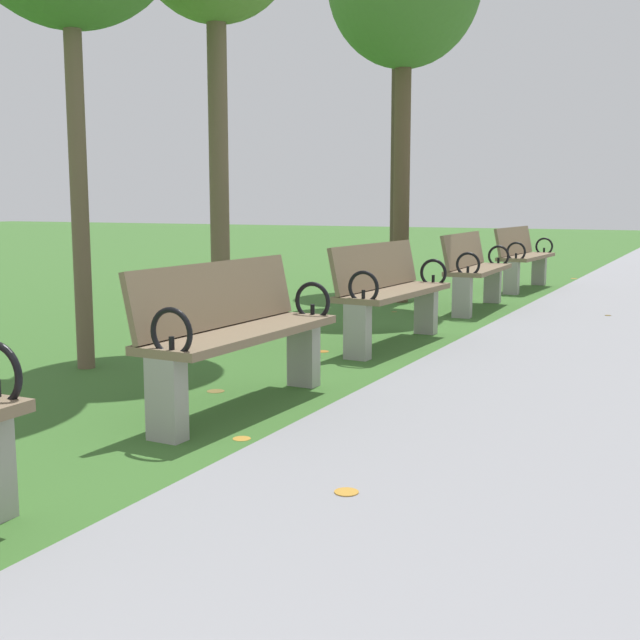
# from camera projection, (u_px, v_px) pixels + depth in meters

# --- Properties ---
(park_bench_3) EXTENTS (0.52, 1.61, 0.90)m
(park_bench_3) POSITION_uv_depth(u_px,v_px,m) (236.00, 331.00, 4.94)
(park_bench_3) COLOR #7A664C
(park_bench_3) RESTS_ON ground
(park_bench_4) EXTENTS (0.54, 1.62, 0.90)m
(park_bench_4) POSITION_uv_depth(u_px,v_px,m) (390.00, 291.00, 7.17)
(park_bench_4) COLOR #7A664C
(park_bench_4) RESTS_ON ground
(park_bench_5) EXTENTS (0.53, 1.62, 0.90)m
(park_bench_5) POSITION_uv_depth(u_px,v_px,m) (475.00, 269.00, 9.55)
(park_bench_5) COLOR #7A664C
(park_bench_5) RESTS_ON ground
(park_bench_6) EXTENTS (0.55, 1.62, 0.90)m
(park_bench_6) POSITION_uv_depth(u_px,v_px,m) (523.00, 256.00, 11.78)
(park_bench_6) COLOR #7A664C
(park_bench_6) RESTS_ON ground
(scattered_leaves) EXTENTS (4.06, 16.79, 0.02)m
(scattered_leaves) POSITION_uv_depth(u_px,v_px,m) (321.00, 438.00, 4.33)
(scattered_leaves) COLOR #93511E
(scattered_leaves) RESTS_ON ground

